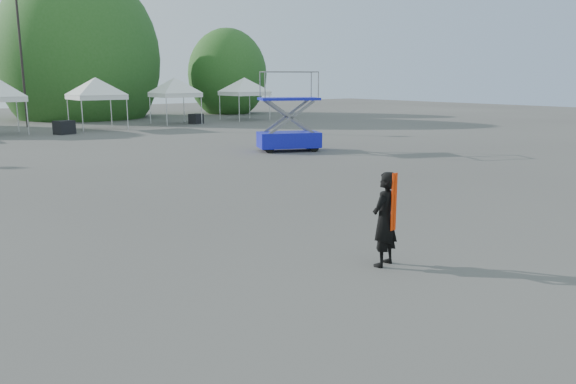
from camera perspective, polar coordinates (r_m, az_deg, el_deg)
ground at (r=11.53m, az=-3.14°, el=-4.92°), size 120.00×120.00×0.00m
light_pole_east at (r=42.23m, az=-25.56°, el=13.45°), size 0.60×0.25×9.80m
tree_mid_e at (r=50.52m, az=-20.44°, el=12.56°), size 5.12×5.12×7.79m
tree_far_e at (r=54.09m, az=-6.16°, el=11.79°), size 3.84×3.84×5.84m
tent_f at (r=38.64m, az=-18.98°, el=10.56°), size 4.34×4.34×3.88m
tent_g at (r=42.08m, az=-11.45°, el=10.97°), size 4.17×4.17×3.88m
tent_h at (r=45.41m, az=-4.46°, el=11.18°), size 4.36×4.36×3.88m
man at (r=9.92m, az=9.80°, el=-2.74°), size 0.70×0.56×1.68m
scissor_lift at (r=25.53m, az=0.09°, el=8.19°), size 3.08×2.37×3.56m
crate_mid at (r=36.00m, az=-21.78°, el=6.11°), size 1.25×1.11×0.80m
crate_east at (r=41.97m, az=-9.32°, el=7.36°), size 1.12×1.01×0.72m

